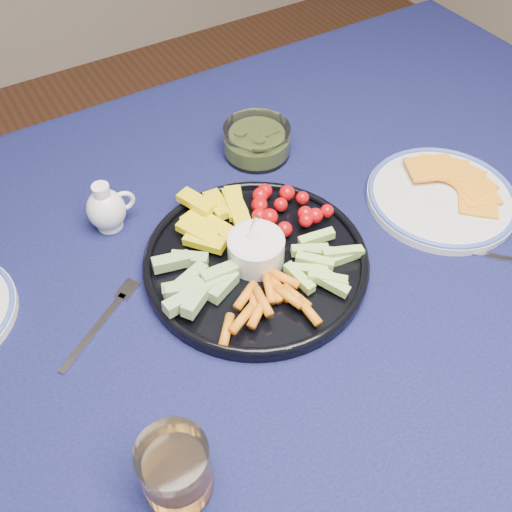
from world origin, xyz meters
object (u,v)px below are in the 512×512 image
creamer_pitcher (107,209)px  pickle_bowl (257,142)px  dining_table (251,322)px  crudite_platter (255,259)px  cheese_plate (442,195)px  juice_tumbler (176,471)px

creamer_pitcher → pickle_bowl: bearing=6.6°
dining_table → crudite_platter: (0.02, 0.03, 0.11)m
crudite_platter → cheese_plate: size_ratio=1.36×
dining_table → juice_tumbler: juice_tumbler is taller
crudite_platter → juice_tumbler: (-0.23, -0.22, 0.02)m
dining_table → creamer_pitcher: size_ratio=20.44×
cheese_plate → juice_tumbler: size_ratio=2.66×
dining_table → crudite_platter: 0.11m
dining_table → juice_tumbler: bearing=-136.6°
crudite_platter → creamer_pitcher: bearing=127.8°
crudite_platter → creamer_pitcher: crudite_platter is taller
pickle_bowl → cheese_plate: (0.19, -0.26, -0.01)m
dining_table → pickle_bowl: pickle_bowl is taller
pickle_bowl → cheese_plate: bearing=-53.7°
crudite_platter → creamer_pitcher: 0.24m
dining_table → creamer_pitcher: bearing=119.5°
pickle_bowl → juice_tumbler: juice_tumbler is taller
cheese_plate → juice_tumbler: (-0.56, -0.19, 0.03)m
crudite_platter → juice_tumbler: size_ratio=3.63×
dining_table → cheese_plate: bearing=-1.5°
pickle_bowl → juice_tumbler: 0.58m
dining_table → juice_tumbler: size_ratio=18.65×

